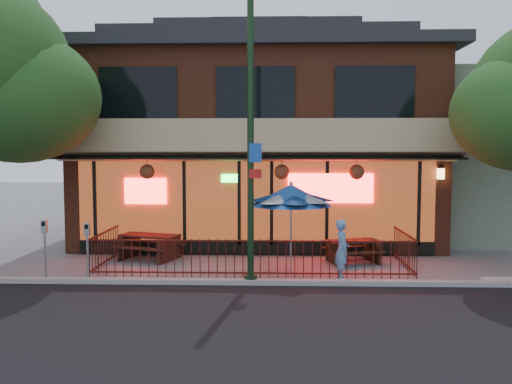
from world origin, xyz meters
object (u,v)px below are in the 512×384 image
parking_meter_near (87,242)px  pedestrian (342,250)px  street_light (251,155)px  parking_meter_far (45,240)px  picnic_table_right (353,248)px  picnic_table_left (150,243)px  patio_umbrella (291,195)px

parking_meter_near → pedestrian: bearing=5.3°
street_light → parking_meter_far: bearing=-179.1°
street_light → picnic_table_right: street_light is taller
picnic_table_left → pedestrian: 5.90m
picnic_table_right → parking_meter_far: size_ratio=1.15×
patio_umbrella → picnic_table_right: bearing=37.9°
picnic_table_left → parking_meter_far: (-1.92, -2.88, 0.56)m
picnic_table_left → parking_meter_near: parking_meter_near is taller
picnic_table_right → pedestrian: pedestrian is taller
picnic_table_left → pedestrian: size_ratio=1.38×
street_light → picnic_table_left: bearing=138.2°
picnic_table_left → patio_umbrella: patio_umbrella is taller
picnic_table_right → picnic_table_left: bearing=177.4°
picnic_table_left → parking_meter_near: 3.05m
street_light → pedestrian: bearing=12.4°
picnic_table_left → parking_meter_far: parking_meter_far is taller
street_light → parking_meter_far: street_light is taller
picnic_table_right → parking_meter_near: bearing=-159.2°
parking_meter_near → parking_meter_far: 1.06m
picnic_table_right → parking_meter_near: parking_meter_near is taller
picnic_table_left → picnic_table_right: size_ratio=1.17×
street_light → patio_umbrella: bearing=47.4°
picnic_table_right → parking_meter_far: (-7.91, -2.61, 0.62)m
picnic_table_left → picnic_table_right: (5.99, -0.27, -0.06)m
parking_meter_far → picnic_table_left: bearing=56.2°
parking_meter_near → picnic_table_left: bearing=73.3°
patio_umbrella → parking_meter_far: patio_umbrella is taller
parking_meter_far → pedestrian: bearing=4.5°
parking_meter_near → parking_meter_far: bearing=-180.0°
patio_umbrella → parking_meter_near: 5.27m
picnic_table_right → pedestrian: bearing=-105.6°
picnic_table_left → parking_meter_far: size_ratio=1.34×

